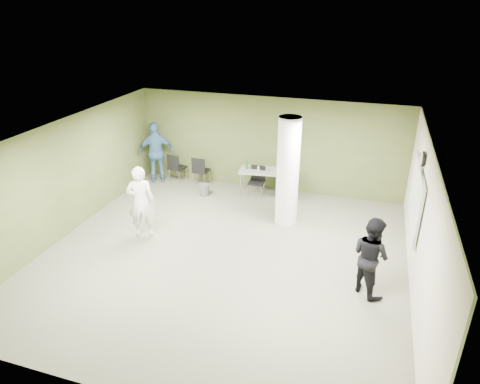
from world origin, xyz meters
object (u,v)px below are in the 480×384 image
(chair_back_left, at_px, (176,166))
(man_blue, at_px, (157,153))
(man_black, at_px, (371,256))
(folding_table, at_px, (266,172))
(woman_white, at_px, (141,202))

(chair_back_left, relative_size, man_blue, 0.48)
(man_black, bearing_deg, chair_back_left, 11.35)
(folding_table, relative_size, woman_white, 0.93)
(man_black, height_order, man_blue, man_blue)
(folding_table, height_order, man_blue, man_blue)
(folding_table, relative_size, man_blue, 0.87)
(woman_white, bearing_deg, folding_table, -148.28)
(chair_back_left, xyz_separation_m, woman_white, (0.68, -3.29, 0.36))
(man_blue, bearing_deg, chair_back_left, 171.24)
(folding_table, relative_size, man_black, 1.02)
(man_blue, bearing_deg, man_black, 124.21)
(woman_white, bearing_deg, man_blue, -92.02)
(woman_white, height_order, man_blue, man_blue)
(man_black, bearing_deg, folding_table, -7.11)
(folding_table, xyz_separation_m, woman_white, (-2.26, -3.23, 0.19))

